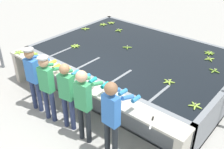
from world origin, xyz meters
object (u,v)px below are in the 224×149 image
object	(u,v)px
worker_0	(34,74)
banana_bunch_floating_0	(195,106)
worker_1	(48,83)
banana_bunch_floating_1	(85,29)
banana_bunch_floating_8	(169,82)
banana_bunch_floating_9	(209,59)
banana_bunch_floating_3	(127,47)
banana_bunch_floating_7	(214,71)
banana_bunch_floating_5	(75,46)
knife_0	(62,68)
banana_bunch_floating_2	(209,53)
worker_2	(68,91)
banana_bunch_floating_4	(111,23)
worker_3	(84,100)
worker_4	(112,115)
banana_bunch_ledge_1	(33,54)
banana_bunch_ledge_0	(19,52)
banana_bunch_floating_6	(103,24)
banana_bunch_floating_10	(119,30)

from	to	relation	value
worker_0	banana_bunch_floating_0	bearing A→B (deg)	21.96
worker_1	banana_bunch_floating_1	distance (m)	3.48
banana_bunch_floating_8	banana_bunch_floating_9	bearing A→B (deg)	81.76
banana_bunch_floating_3	banana_bunch_floating_7	distance (m)	2.43
banana_bunch_floating_5	knife_0	xyz separation A→B (m)	(0.73, -1.09, -0.01)
banana_bunch_floating_0	banana_bunch_floating_2	distance (m)	2.57
banana_bunch_floating_7	banana_bunch_floating_9	xyz separation A→B (m)	(-0.34, 0.53, 0.00)
worker_2	banana_bunch_floating_4	distance (m)	4.40
worker_3	banana_bunch_floating_2	xyz separation A→B (m)	(0.96, 3.80, -0.07)
banana_bunch_floating_7	banana_bunch_floating_1	bearing A→B (deg)	-179.81
banana_bunch_floating_1	banana_bunch_floating_7	bearing A→B (deg)	0.19
worker_4	knife_0	world-z (taller)	worker_4
banana_bunch_floating_3	banana_bunch_ledge_1	size ratio (longest dim) A/B	0.88
banana_bunch_floating_0	banana_bunch_ledge_0	world-z (taller)	banana_bunch_ledge_0
worker_1	banana_bunch_floating_4	bearing A→B (deg)	111.55
worker_0	worker_2	xyz separation A→B (m)	(1.10, 0.07, -0.03)
worker_4	banana_bunch_floating_5	world-z (taller)	worker_4
worker_3	banana_bunch_ledge_0	size ratio (longest dim) A/B	6.15
banana_bunch_floating_0	banana_bunch_ledge_0	size ratio (longest dim) A/B	1.01
banana_bunch_floating_5	banana_bunch_floating_7	distance (m)	3.80
banana_bunch_floating_7	worker_4	bearing A→B (deg)	-103.55
banana_bunch_floating_2	banana_bunch_floating_5	size ratio (longest dim) A/B	1.00
banana_bunch_floating_0	banana_bunch_floating_6	size ratio (longest dim) A/B	1.00
banana_bunch_floating_6	banana_bunch_floating_8	world-z (taller)	same
worker_0	banana_bunch_floating_9	xyz separation A→B (m)	(2.76, 3.47, -0.05)
banana_bunch_ledge_0	banana_bunch_floating_7	bearing A→B (deg)	29.02
banana_bunch_floating_2	banana_bunch_floating_4	bearing A→B (deg)	178.16
banana_bunch_floating_3	banana_bunch_floating_10	world-z (taller)	same
banana_bunch_floating_3	banana_bunch_floating_8	distance (m)	2.03
banana_bunch_floating_6	banana_bunch_ledge_0	xyz separation A→B (m)	(-0.25, -3.15, 0.00)
worker_0	banana_bunch_ledge_1	bearing A→B (deg)	145.96
worker_1	worker_2	distance (m)	0.56
banana_bunch_ledge_1	banana_bunch_floating_10	bearing A→B (deg)	77.86
banana_bunch_floating_10	worker_2	bearing A→B (deg)	-67.37
worker_2	banana_bunch_floating_8	size ratio (longest dim) A/B	5.89
banana_bunch_floating_5	banana_bunch_ledge_1	bearing A→B (deg)	-112.74
banana_bunch_floating_9	banana_bunch_floating_10	world-z (taller)	same
banana_bunch_floating_6	banana_bunch_floating_7	world-z (taller)	same
banana_bunch_floating_5	banana_bunch_ledge_1	distance (m)	1.19
worker_3	banana_bunch_floating_4	xyz separation A→B (m)	(-2.67, 3.92, -0.07)
banana_bunch_floating_0	banana_bunch_floating_6	distance (m)	5.01
worker_1	knife_0	size ratio (longest dim) A/B	5.05
banana_bunch_floating_4	banana_bunch_floating_0	bearing A→B (deg)	-30.53
worker_1	banana_bunch_floating_5	bearing A→B (deg)	120.67
banana_bunch_floating_6	banana_bunch_ledge_1	distance (m)	2.97
banana_bunch_floating_3	banana_bunch_floating_8	size ratio (longest dim) A/B	0.89
banana_bunch_floating_0	banana_bunch_floating_4	xyz separation A→B (m)	(-4.37, 2.58, 0.00)
banana_bunch_floating_9	banana_bunch_floating_2	bearing A→B (deg)	113.49
banana_bunch_floating_3	banana_bunch_ledge_1	xyz separation A→B (m)	(-1.65, -2.01, 0.00)
worker_0	banana_bunch_floating_10	bearing A→B (deg)	95.61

